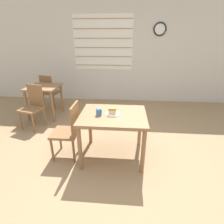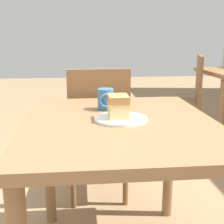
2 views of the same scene
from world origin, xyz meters
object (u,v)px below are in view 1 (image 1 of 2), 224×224
Objects in this scene: chair_far_corner at (33,105)px; chair_far_opposite at (50,91)px; plate at (113,114)px; chair_near_window at (69,130)px; coffee_mug at (99,112)px; cake_slice at (112,111)px; dining_table_near at (113,121)px; dining_table_far at (44,92)px.

chair_far_opposite is (-0.10, 1.09, 0.00)m from chair_far_corner.
chair_far_opposite is 3.98× the size of plate.
chair_near_window is 0.57m from coffee_mug.
chair_near_window is at bearing -178.67° from coffee_mug.
chair_near_window reaches higher than cake_slice.
cake_slice is 0.20m from coffee_mug.
plate is 2.22× the size of coffee_mug.
cake_slice reaches higher than dining_table_near.
dining_table_near is 0.70m from chair_near_window.
dining_table_near is 2.72m from chair_far_opposite.
plate is (0.67, 0.06, 0.27)m from chair_near_window.
chair_far_corner reaches higher than coffee_mug.
coffee_mug is (-0.20, -0.05, 0.04)m from plate.
coffee_mug is at bearing 91.33° from chair_near_window.
chair_near_window is 2.36m from chair_far_opposite.
chair_far_corner is 7.75× the size of cake_slice.
chair_near_window is at bearing -175.41° from dining_table_near.
dining_table_far is 0.83× the size of chair_far_opposite.
chair_far_corner is at bearing 152.77° from plate.
coffee_mug is at bearing -166.62° from plate.
chair_far_corner is 1.09m from chair_far_opposite.
coffee_mug is (1.64, -2.04, 0.31)m from chair_far_opposite.
plate is 1.95× the size of cake_slice.
chair_far_corner reaches higher than dining_table_near.
chair_far_opposite is at bearing -150.27° from chair_near_window.
chair_far_opposite is (-0.10, 0.54, -0.12)m from dining_table_far.
dining_table_far is 0.57m from chair_far_opposite.
chair_near_window is 8.84× the size of coffee_mug.
chair_near_window is 0.73m from plate.
dining_table_far is at bearing 140.34° from dining_table_near.
plate is at bearing 94.99° from chair_near_window.
dining_table_near is 1.31× the size of dining_table_far.
dining_table_near is at bearing -39.66° from dining_table_far.
chair_near_window is 1.44m from chair_far_corner.
cake_slice is (0.67, 0.05, 0.32)m from chair_near_window.
chair_far_opposite is at bearing 132.85° from dining_table_near.
dining_table_near is 9.67× the size of coffee_mug.
chair_far_corner is (-1.07, 0.96, 0.00)m from chair_near_window.
cake_slice is at bearing -11.62° from chair_far_corner.
dining_table_near is at bearing 148.63° from chair_far_opposite.
dining_table_near is 1.09× the size of chair_near_window.
dining_table_far is at bearing 135.93° from coffee_mug.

